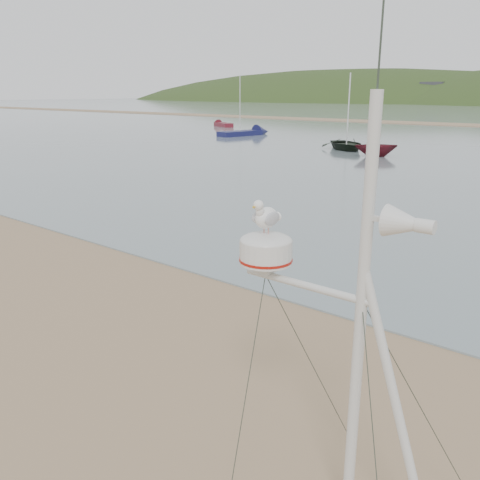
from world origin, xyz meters
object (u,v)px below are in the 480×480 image
Objects in this scene: mast_rig at (345,416)px; boat_red at (377,135)px; boat_dark at (348,122)px; dinghy_red_far at (220,124)px; sailboat_blue_near at (252,132)px.

mast_rig is 32.88m from boat_red.
mast_rig is 1.82× the size of boat_red.
boat_dark is at bearing -164.64° from boat_red.
boat_red is 0.60× the size of dinghy_red_far.
mast_rig reaches higher than boat_red.
sailboat_blue_near reaches higher than boat_red.
boat_red is 20.55m from sailboat_blue_near.
boat_red is at bearing -84.33° from boat_dark.
sailboat_blue_near is at bearing 128.76° from mast_rig.
dinghy_red_far is (-30.26, 17.92, -1.25)m from boat_red.
dinghy_red_far is (-11.99, 8.60, -0.01)m from sailboat_blue_near.
boat_dark reaches higher than boat_red.
boat_dark is at bearing -24.77° from sailboat_blue_near.
boat_dark is 1.44× the size of boat_red.
boat_red is (3.65, -2.57, -0.66)m from boat_dark.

